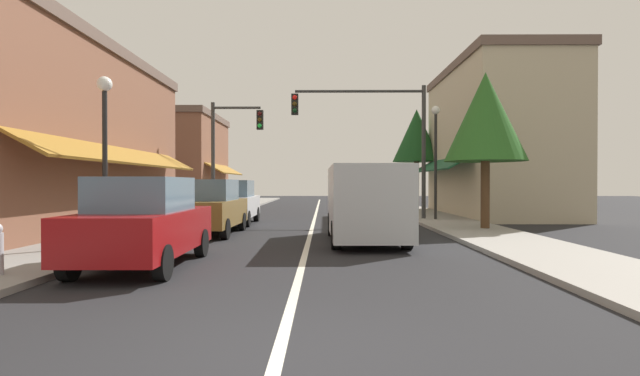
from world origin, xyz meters
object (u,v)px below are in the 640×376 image
Objects in this scene: parked_car_nearest_left at (144,223)px; traffic_signal_mast_arm at (378,127)px; tree_right_far at (417,136)px; tree_right_near at (485,117)px; street_lamp_left_near at (105,132)px; parked_car_third_left at (232,202)px; parked_car_second_left at (210,207)px; van_in_lane at (365,201)px; traffic_signal_left_corner at (229,143)px; street_lamp_right_mid at (436,144)px.

parked_car_nearest_left is 13.45m from traffic_signal_mast_arm.
tree_right_near is at bearing -90.33° from tree_right_far.
traffic_signal_mast_arm is at bearing -111.85° from tree_right_far.
street_lamp_left_near is 20.66m from tree_right_far.
parked_car_third_left is at bearing 162.39° from tree_right_near.
parked_car_second_left is 8.85m from traffic_signal_mast_arm.
parked_car_third_left is at bearing 90.24° from parked_car_nearest_left.
tree_right_near is (9.21, -2.92, 3.02)m from parked_car_third_left.
van_in_lane is 10.94m from traffic_signal_left_corner.
tree_right_far reaches higher than van_in_lane.
parked_car_third_left is 0.75× the size of traffic_signal_left_corner.
parked_car_nearest_left is 6.28m from van_in_lane.
van_in_lane is 1.05× the size of street_lamp_right_mid.
tree_right_near is at bearing -18.15° from parked_car_third_left.
tree_right_far is at bearing 56.72° from parked_car_second_left.
traffic_signal_mast_arm is 1.40× the size of street_lamp_left_near.
van_in_lane is 0.88× the size of traffic_signal_mast_arm.
parked_car_second_left and parked_car_third_left have the same top height.
parked_car_nearest_left is 3.51m from street_lamp_left_near.
street_lamp_right_mid reaches higher than street_lamp_left_near.
parked_car_nearest_left is 0.83× the size of street_lamp_right_mid.
parked_car_second_left is 4.01m from parked_car_third_left.
street_lamp_left_near is (-1.79, 2.24, 2.03)m from parked_car_nearest_left.
tree_right_far is (0.83, 8.57, 1.18)m from street_lamp_right_mid.
street_lamp_right_mid is at bearing 61.82° from van_in_lane.
street_lamp_left_near is (-7.67, -9.42, -1.18)m from traffic_signal_mast_arm.
traffic_signal_mast_arm is at bearing 62.50° from parked_car_nearest_left.
street_lamp_left_near is at bearing -129.16° from traffic_signal_mast_arm.
parked_car_second_left is 9.72m from tree_right_near.
traffic_signal_mast_arm is 1.08× the size of traffic_signal_left_corner.
street_lamp_left_near is at bearing -121.95° from tree_right_far.
parked_car_nearest_left is at bearing -116.76° from traffic_signal_mast_arm.
street_lamp_left_near is at bearing -102.28° from parked_car_third_left.
street_lamp_right_mid is 0.81× the size of tree_right_far.
traffic_signal_left_corner reaches higher than street_lamp_left_near.
traffic_signal_left_corner reaches higher than street_lamp_right_mid.
parked_car_third_left is (-0.03, 4.01, 0.00)m from parked_car_second_left.
van_in_lane is at bearing 16.59° from street_lamp_left_near.
traffic_signal_left_corner is 9.44m from street_lamp_right_mid.
traffic_signal_mast_arm reaches higher than street_lamp_left_near.
parked_car_second_left is at bearing -136.87° from traffic_signal_mast_arm.
traffic_signal_left_corner is at bearing 85.47° from street_lamp_left_near.
tree_right_far is at bearing 45.71° from parked_car_third_left.
parked_car_nearest_left is 0.79× the size of van_in_lane.
tree_right_far is (9.11, 19.72, 3.62)m from parked_car_nearest_left.
tree_right_far reaches higher than parked_car_nearest_left.
traffic_signal_left_corner is (-5.60, 9.08, 2.41)m from van_in_lane.
street_lamp_left_near is (-1.62, -7.78, 2.03)m from parked_car_third_left.
van_in_lane is 5.92m from tree_right_near.
tree_right_near reaches higher than street_lamp_left_near.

